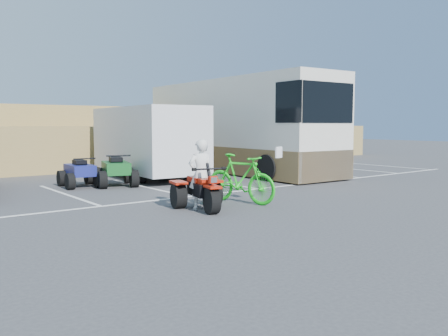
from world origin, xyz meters
TOP-DOWN VIEW (x-y plane):
  - ground at (0.00, 0.00)m, footprint 100.00×100.00m
  - parking_stripes at (0.87, 4.07)m, footprint 28.00×5.16m
  - grass_embankment at (0.00, 15.48)m, footprint 40.00×8.50m
  - red_trike_atv at (-0.91, 0.37)m, footprint 1.64×1.94m
  - rider at (-0.88, 0.52)m, footprint 0.72×0.56m
  - green_dirt_bike at (0.50, 0.64)m, footprint 1.16×2.28m
  - cargo_trailer at (1.44, 7.50)m, footprint 2.78×6.07m
  - rv_motorhome at (5.96, 7.59)m, footprint 3.34×11.21m
  - quad_atv_blue at (-1.72, 6.44)m, footprint 1.28×1.65m
  - quad_atv_green at (-0.65, 5.92)m, footprint 1.70×1.99m

SIDE VIEW (x-z plane):
  - ground at x=0.00m, z-range 0.00..0.00m
  - red_trike_atv at x=-0.91m, z-range -0.55..0.55m
  - quad_atv_blue at x=-1.72m, z-range -0.51..0.51m
  - quad_atv_green at x=-0.65m, z-range -0.56..0.56m
  - parking_stripes at x=0.87m, z-range 0.00..0.01m
  - green_dirt_bike at x=0.50m, z-range 0.00..1.32m
  - rider at x=-0.88m, z-range 0.00..1.74m
  - grass_embankment at x=0.00m, z-range -0.13..2.97m
  - cargo_trailer at x=1.44m, z-range 0.11..2.88m
  - rv_motorhome at x=5.96m, z-range -0.26..3.72m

